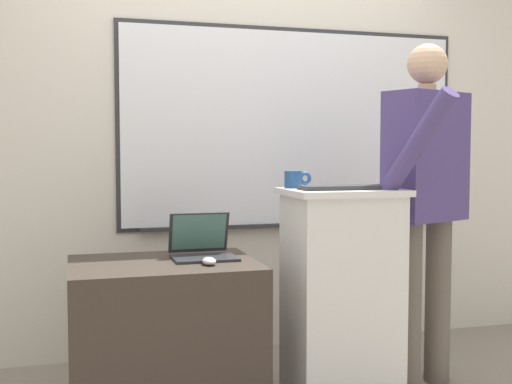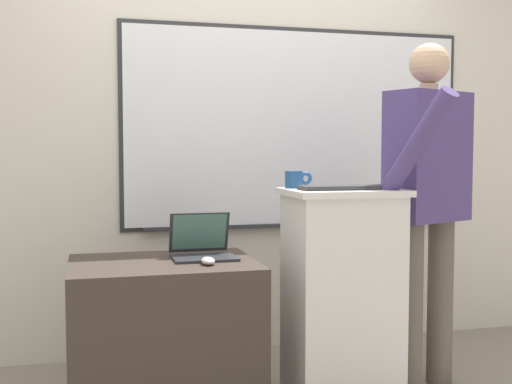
{
  "view_description": "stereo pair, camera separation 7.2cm",
  "coord_description": "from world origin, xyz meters",
  "px_view_note": "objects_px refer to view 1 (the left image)",
  "views": [
    {
      "loc": [
        -0.96,
        -2.45,
        1.2
      ],
      "look_at": [
        -0.12,
        0.46,
        1.01
      ],
      "focal_mm": 45.0,
      "sensor_mm": 36.0,
      "label": 1
    },
    {
      "loc": [
        -0.89,
        -2.47,
        1.2
      ],
      "look_at": [
        -0.12,
        0.46,
        1.01
      ],
      "focal_mm": 45.0,
      "sensor_mm": 36.0,
      "label": 2
    }
  ],
  "objects_px": {
    "lectern_podium": "(342,294)",
    "person_presenter": "(426,190)",
    "side_desk": "(164,337)",
    "laptop": "(202,244)",
    "coffee_mug": "(295,179)",
    "wireless_keyboard": "(346,187)",
    "computer_mouse_by_laptop": "(209,261)"
  },
  "relations": [
    {
      "from": "laptop",
      "to": "wireless_keyboard",
      "type": "bearing_deg",
      "value": -17.11
    },
    {
      "from": "side_desk",
      "to": "person_presenter",
      "type": "relative_size",
      "value": 0.48
    },
    {
      "from": "laptop",
      "to": "computer_mouse_by_laptop",
      "type": "relative_size",
      "value": 2.94
    },
    {
      "from": "lectern_podium",
      "to": "computer_mouse_by_laptop",
      "type": "distance_m",
      "value": 0.7
    },
    {
      "from": "side_desk",
      "to": "person_presenter",
      "type": "height_order",
      "value": "person_presenter"
    },
    {
      "from": "computer_mouse_by_laptop",
      "to": "coffee_mug",
      "type": "distance_m",
      "value": 0.62
    },
    {
      "from": "side_desk",
      "to": "computer_mouse_by_laptop",
      "type": "relative_size",
      "value": 8.4
    },
    {
      "from": "person_presenter",
      "to": "wireless_keyboard",
      "type": "relative_size",
      "value": 3.95
    },
    {
      "from": "side_desk",
      "to": "computer_mouse_by_laptop",
      "type": "xyz_separation_m",
      "value": [
        0.18,
        -0.14,
        0.37
      ]
    },
    {
      "from": "side_desk",
      "to": "person_presenter",
      "type": "xyz_separation_m",
      "value": [
        1.31,
        -0.05,
        0.66
      ]
    },
    {
      "from": "lectern_podium",
      "to": "wireless_keyboard",
      "type": "xyz_separation_m",
      "value": [
        -0.01,
        -0.05,
        0.52
      ]
    },
    {
      "from": "person_presenter",
      "to": "computer_mouse_by_laptop",
      "type": "bearing_deg",
      "value": 162.79
    },
    {
      "from": "lectern_podium",
      "to": "side_desk",
      "type": "height_order",
      "value": "lectern_podium"
    },
    {
      "from": "computer_mouse_by_laptop",
      "to": "coffee_mug",
      "type": "bearing_deg",
      "value": 23.74
    },
    {
      "from": "computer_mouse_by_laptop",
      "to": "laptop",
      "type": "bearing_deg",
      "value": 87.35
    },
    {
      "from": "lectern_podium",
      "to": "coffee_mug",
      "type": "height_order",
      "value": "coffee_mug"
    },
    {
      "from": "person_presenter",
      "to": "laptop",
      "type": "distance_m",
      "value": 1.15
    },
    {
      "from": "lectern_podium",
      "to": "computer_mouse_by_laptop",
      "type": "height_order",
      "value": "lectern_podium"
    },
    {
      "from": "side_desk",
      "to": "computer_mouse_by_laptop",
      "type": "height_order",
      "value": "computer_mouse_by_laptop"
    },
    {
      "from": "coffee_mug",
      "to": "person_presenter",
      "type": "bearing_deg",
      "value": -10.38
    },
    {
      "from": "lectern_podium",
      "to": "laptop",
      "type": "relative_size",
      "value": 3.47
    },
    {
      "from": "lectern_podium",
      "to": "person_presenter",
      "type": "xyz_separation_m",
      "value": [
        0.46,
        0.02,
        0.49
      ]
    },
    {
      "from": "lectern_podium",
      "to": "wireless_keyboard",
      "type": "height_order",
      "value": "wireless_keyboard"
    },
    {
      "from": "lectern_podium",
      "to": "laptop",
      "type": "bearing_deg",
      "value": 167.35
    },
    {
      "from": "laptop",
      "to": "coffee_mug",
      "type": "relative_size",
      "value": 2.13
    },
    {
      "from": "lectern_podium",
      "to": "laptop",
      "type": "xyz_separation_m",
      "value": [
        -0.66,
        0.15,
        0.25
      ]
    },
    {
      "from": "person_presenter",
      "to": "coffee_mug",
      "type": "xyz_separation_m",
      "value": [
        -0.66,
        0.12,
        0.06
      ]
    },
    {
      "from": "laptop",
      "to": "coffee_mug",
      "type": "distance_m",
      "value": 0.55
    },
    {
      "from": "coffee_mug",
      "to": "wireless_keyboard",
      "type": "bearing_deg",
      "value": -45.55
    },
    {
      "from": "person_presenter",
      "to": "computer_mouse_by_laptop",
      "type": "relative_size",
      "value": 17.31
    },
    {
      "from": "lectern_podium",
      "to": "person_presenter",
      "type": "bearing_deg",
      "value": 2.26
    },
    {
      "from": "side_desk",
      "to": "person_presenter",
      "type": "bearing_deg",
      "value": -2.09
    }
  ]
}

